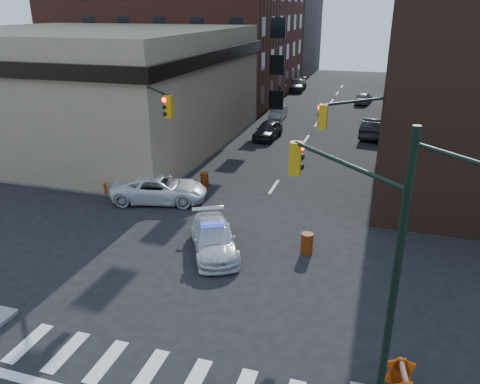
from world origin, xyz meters
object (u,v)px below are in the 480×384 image
Objects in this scene: barrel_road at (307,243)px; pedestrian_a at (148,183)px; barricade_se_a at (403,384)px; barrel_bank at (205,180)px; pickup at (160,189)px; parked_car_wnear at (268,130)px; parked_car_enear at (374,128)px; pedestrian_b at (86,166)px; police_car at (214,238)px; parked_car_wfar at (278,112)px; barricade_nw_a at (112,187)px.

pedestrian_a is at bearing 159.00° from barrel_road.
barricade_se_a is at bearing -0.04° from pedestrian_a.
barrel_bank is at bearing 138.86° from barrel_road.
parked_car_wnear is (2.59, 15.42, -0.01)m from pickup.
parked_car_enear is 2.83× the size of pedestrian_b.
police_car is 20.36m from parked_car_wnear.
parked_car_wfar is 10.49m from parked_car_enear.
barricade_nw_a is (-3.07, -0.10, -0.20)m from pickup.
pickup is at bearing -97.43° from parked_car_wfar.
parked_car_wnear is at bearing 26.55° from parked_car_enear.
parked_car_wnear is at bearing 44.76° from pedestrian_b.
parked_car_enear reaches higher than barrel_road.
police_car reaches higher than barrel_bank.
pickup reaches higher than police_car.
barricade_se_a reaches higher than barricade_nw_a.
pedestrian_a is (-12.05, -18.42, 0.12)m from parked_car_enear.
parked_car_enear is 22.36m from barrel_road.
barrel_bank is (-0.98, -12.44, -0.29)m from parked_car_wnear.
barricade_se_a is at bearing -47.52° from pedestrian_b.
barrel_road is (10.02, -3.85, -0.45)m from pedestrian_a.
barricade_se_a reaches higher than barrel_bank.
barrel_bank is 18.56m from barricade_se_a.
pedestrian_a is 5.40m from pedestrian_b.
police_car is 2.62× the size of pedestrian_b.
barrel_road reaches higher than barricade_nw_a.
parked_car_enear reaches higher than barricade_se_a.
pickup is at bearing -95.99° from parked_car_wnear.
barrel_bank is (1.61, 2.98, -0.30)m from pickup.
parked_car_wfar is 0.78× the size of parked_car_enear.
parked_car_enear is at bearing 23.87° from parked_car_wnear.
parked_car_wnear is (-2.50, 20.20, 0.07)m from police_car.
parked_car_wfar is at bearing -19.24° from parked_car_enear.
parked_car_wfar reaches higher than barricade_se_a.
pedestrian_a is at bearing -99.11° from parked_car_wnear.
parked_car_wnear is 28.94m from barricade_se_a.
parked_car_wfar is 2.22× the size of pedestrian_b.
pedestrian_b is at bearing -155.88° from pedestrian_a.
pedestrian_a reaches higher than barrel_bank.
barricade_se_a is (4.04, -7.85, 0.12)m from barrel_road.
barrel_bank is (2.44, 2.78, -0.49)m from pedestrian_a.
police_car is at bearing -86.30° from parked_car_wfar.
barrel_road is (7.44, -26.77, -0.16)m from parked_car_wfar.
pedestrian_b reaches higher than parked_car_wfar.
pedestrian_b is at bearing 160.80° from barrel_road.
parked_car_enear is 23.55m from barricade_nw_a.
barricade_se_a is at bearing -51.25° from barrel_bank.
barricade_nw_a is at bearing -146.65° from barrel_bank.
pedestrian_a is 1.29× the size of barricade_se_a.
parked_car_wfar is at bearing 69.52° from police_car.
barrel_bank is at bearing 88.49° from pedestrian_a.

